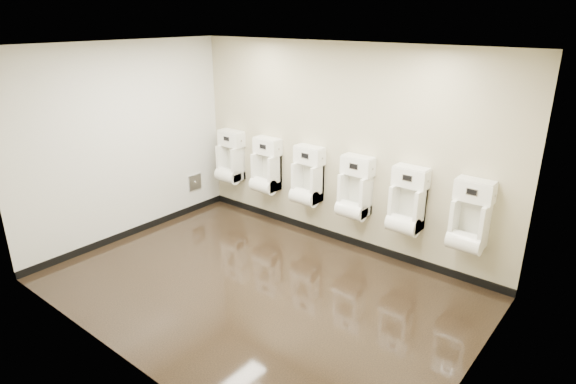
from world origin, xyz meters
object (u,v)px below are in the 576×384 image
object	(u,v)px
access_panel	(195,182)
urinal_1	(266,170)
urinal_0	(230,161)
urinal_2	(307,180)
urinal_3	(355,192)
urinal_5	(469,221)
urinal_4	(407,205)

from	to	relation	value
access_panel	urinal_1	world-z (taller)	urinal_1
urinal_0	urinal_2	world-z (taller)	same
urinal_3	urinal_5	distance (m)	1.55
urinal_2	urinal_3	xyz separation A→B (m)	(0.80, 0.00, 0.00)
urinal_1	urinal_2	bearing A→B (deg)	0.00
urinal_0	urinal_4	size ratio (longest dim) A/B	1.00
urinal_2	urinal_5	bearing A→B (deg)	0.00
urinal_4	urinal_5	bearing A→B (deg)	0.00
urinal_0	urinal_2	xyz separation A→B (m)	(1.58, 0.00, 0.00)
urinal_1	urinal_5	distance (m)	3.15
urinal_2	urinal_4	xyz separation A→B (m)	(1.57, 0.00, 0.00)
urinal_3	access_panel	bearing A→B (deg)	-171.94
urinal_0	access_panel	bearing A→B (deg)	-138.16
urinal_4	urinal_5	size ratio (longest dim) A/B	1.00
access_panel	urinal_5	world-z (taller)	urinal_5
access_panel	urinal_0	bearing A→B (deg)	41.84
urinal_1	urinal_4	bearing A→B (deg)	0.00
urinal_1	urinal_5	xyz separation A→B (m)	(3.15, 0.00, 0.00)
urinal_5	urinal_0	bearing A→B (deg)	180.00
urinal_0	urinal_4	distance (m)	3.14
urinal_3	urinal_4	distance (m)	0.76
urinal_0	urinal_1	bearing A→B (deg)	0.00
access_panel	urinal_4	world-z (taller)	urinal_4
urinal_3	urinal_2	bearing A→B (deg)	180.00
urinal_3	urinal_4	size ratio (longest dim) A/B	1.00
urinal_4	access_panel	bearing A→B (deg)	-173.64
urinal_2	urinal_3	world-z (taller)	same
urinal_1	urinal_4	xyz separation A→B (m)	(2.36, 0.00, 0.00)
urinal_0	urinal_5	xyz separation A→B (m)	(3.93, 0.00, 0.00)
access_panel	urinal_1	xyz separation A→B (m)	(1.23, 0.40, 0.36)
urinal_3	urinal_5	bearing A→B (deg)	0.00
access_panel	urinal_2	size ratio (longest dim) A/B	0.30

